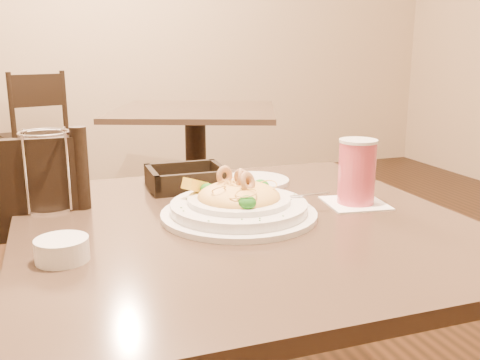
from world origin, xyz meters
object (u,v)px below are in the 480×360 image
object	(u,v)px
pasta_bowl	(239,204)
drink_glass	(357,172)
background_table	(196,150)
napkin_caddy	(48,176)
dining_chair_near	(12,299)
bread_basket	(187,180)
main_table	(243,324)
dining_chair_far	(36,132)
butter_ramekin	(62,250)
side_plate	(254,181)

from	to	relation	value
pasta_bowl	drink_glass	size ratio (longest dim) A/B	2.44
background_table	napkin_caddy	bearing A→B (deg)	-114.10
dining_chair_near	background_table	bearing A→B (deg)	-117.16
drink_glass	bread_basket	world-z (taller)	drink_glass
dining_chair_near	napkin_caddy	xyz separation A→B (m)	(0.11, -0.11, 0.33)
main_table	dining_chair_far	bearing A→B (deg)	98.70
dining_chair_near	drink_glass	size ratio (longest dim) A/B	6.30
pasta_bowl	bread_basket	xyz separation A→B (m)	(-0.04, 0.27, -0.01)
bread_basket	napkin_caddy	bearing A→B (deg)	-167.21
pasta_bowl	butter_ramekin	distance (m)	0.37
main_table	butter_ramekin	size ratio (longest dim) A/B	10.18
background_table	bread_basket	xyz separation A→B (m)	(-0.46, -1.69, 0.26)
butter_ramekin	pasta_bowl	bearing A→B (deg)	19.09
drink_glass	napkin_caddy	xyz separation A→B (m)	(-0.65, 0.19, 0.00)
main_table	dining_chair_near	size ratio (longest dim) A/B	0.97
dining_chair_far	bread_basket	xyz separation A→B (m)	(0.43, -2.83, 0.27)
dining_chair_near	pasta_bowl	distance (m)	0.64
main_table	napkin_caddy	world-z (taller)	napkin_caddy
pasta_bowl	side_plate	world-z (taller)	pasta_bowl
pasta_bowl	butter_ramekin	size ratio (longest dim) A/B	4.08
drink_glass	butter_ramekin	world-z (taller)	drink_glass
bread_basket	side_plate	bearing A→B (deg)	-5.36
dining_chair_far	napkin_caddy	bearing A→B (deg)	74.38
side_plate	drink_glass	bearing A→B (deg)	-59.21
pasta_bowl	bread_basket	bearing A→B (deg)	99.22
bread_basket	napkin_caddy	xyz separation A→B (m)	(-0.33, -0.07, 0.05)
napkin_caddy	butter_ramekin	size ratio (longest dim) A/B	1.96
main_table	background_table	size ratio (longest dim) A/B	0.77
napkin_caddy	bread_basket	bearing A→B (deg)	12.79
main_table	pasta_bowl	distance (m)	0.27
main_table	butter_ramekin	world-z (taller)	butter_ramekin
side_plate	dining_chair_near	bearing A→B (deg)	175.02
side_plate	bread_basket	bearing A→B (deg)	174.64
napkin_caddy	butter_ramekin	xyz separation A→B (m)	(0.02, -0.32, -0.05)
background_table	dining_chair_near	bearing A→B (deg)	-118.51
main_table	butter_ramekin	xyz separation A→B (m)	(-0.36, -0.10, 0.26)
napkin_caddy	pasta_bowl	bearing A→B (deg)	-28.10
pasta_bowl	butter_ramekin	bearing A→B (deg)	-160.91
napkin_caddy	side_plate	world-z (taller)	napkin_caddy
dining_chair_far	napkin_caddy	distance (m)	2.92
dining_chair_far	drink_glass	size ratio (longest dim) A/B	6.30
side_plate	butter_ramekin	bearing A→B (deg)	-142.08
drink_glass	butter_ramekin	xyz separation A→B (m)	(-0.63, -0.13, -0.05)
napkin_caddy	dining_chair_far	bearing A→B (deg)	92.06
background_table	side_plate	world-z (taller)	side_plate
butter_ramekin	background_table	bearing A→B (deg)	69.66
background_table	side_plate	distance (m)	1.75
background_table	pasta_bowl	world-z (taller)	pasta_bowl
background_table	drink_glass	size ratio (longest dim) A/B	7.89
pasta_bowl	bread_basket	distance (m)	0.28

